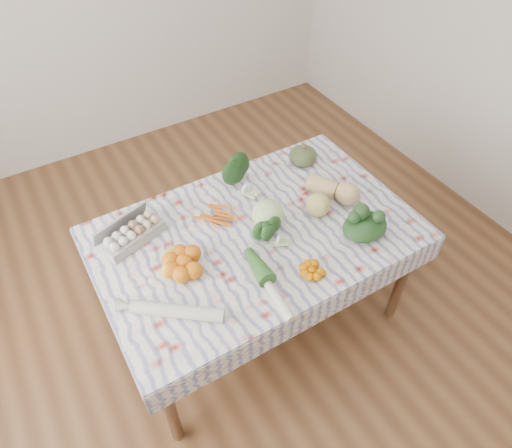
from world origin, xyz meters
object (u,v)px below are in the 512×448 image
at_px(grapefruit, 318,205).
at_px(egg_carton, 133,235).
at_px(butternut_squash, 334,188).
at_px(dining_table, 256,242).
at_px(cabbage, 268,215).
at_px(kabocha_squash, 303,155).

bearing_deg(grapefruit, egg_carton, 160.81).
xyz_separation_m(butternut_squash, grapefruit, (-0.16, -0.06, -0.00)).
distance_m(egg_carton, butternut_squash, 1.11).
relative_size(dining_table, cabbage, 9.53).
height_order(dining_table, cabbage, cabbage).
bearing_deg(egg_carton, dining_table, -43.09).
bearing_deg(dining_table, kabocha_squash, 32.86).
height_order(kabocha_squash, grapefruit, grapefruit).
xyz_separation_m(egg_carton, kabocha_squash, (1.11, 0.08, 0.01)).
xyz_separation_m(kabocha_squash, butternut_squash, (-0.03, -0.34, 0.01)).
height_order(dining_table, grapefruit, grapefruit).
distance_m(dining_table, egg_carton, 0.64).
xyz_separation_m(dining_table, kabocha_squash, (0.54, 0.35, 0.14)).
bearing_deg(butternut_squash, grapefruit, 172.13).
bearing_deg(dining_table, egg_carton, 154.83).
bearing_deg(butternut_squash, cabbage, 150.85).
xyz_separation_m(cabbage, grapefruit, (0.28, -0.06, -0.02)).
distance_m(cabbage, butternut_squash, 0.44).
height_order(kabocha_squash, cabbage, cabbage).
bearing_deg(egg_carton, cabbage, -40.09).
bearing_deg(cabbage, dining_table, -176.35).
distance_m(dining_table, cabbage, 0.18).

